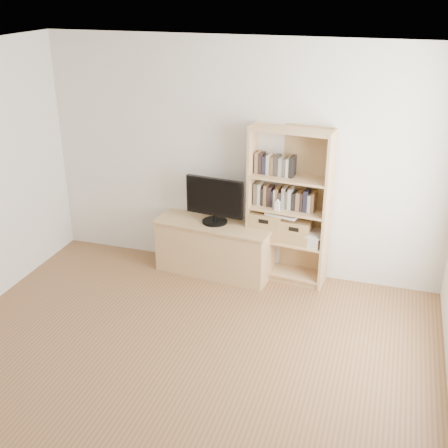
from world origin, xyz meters
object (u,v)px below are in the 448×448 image
at_px(basket_left, 267,224).
at_px(basket_right, 297,231).
at_px(bookshelf, 289,207).
at_px(television, 215,200).
at_px(tv_stand, 215,248).
at_px(baby_monitor, 277,206).
at_px(laptop, 284,213).

bearing_deg(basket_left, basket_right, -1.39).
distance_m(bookshelf, television, 0.81).
height_order(tv_stand, bookshelf, bookshelf).
relative_size(tv_stand, television, 1.94).
distance_m(tv_stand, basket_right, 0.97).
bearing_deg(baby_monitor, bookshelf, 51.01).
bearing_deg(television, baby_monitor, 6.46).
height_order(bookshelf, basket_right, bookshelf).
xyz_separation_m(bookshelf, basket_left, (-0.23, 0.02, -0.24)).
bearing_deg(baby_monitor, tv_stand, -167.98).
height_order(baby_monitor, laptop, baby_monitor).
bearing_deg(bookshelf, basket_left, -178.81).
bearing_deg(laptop, basket_right, 9.01).
bearing_deg(basket_left, bookshelf, -0.19).
height_order(tv_stand, television, television).
distance_m(bookshelf, basket_left, 0.33).
bearing_deg(television, basket_left, 16.78).
relative_size(television, basket_left, 1.86).
height_order(tv_stand, basket_right, basket_right).
bearing_deg(basket_left, laptop, -3.27).
distance_m(basket_right, laptop, 0.24).
distance_m(tv_stand, television, 0.58).
xyz_separation_m(bookshelf, baby_monitor, (-0.11, -0.09, 0.03)).
distance_m(baby_monitor, basket_right, 0.37).
xyz_separation_m(basket_left, laptop, (0.18, -0.02, 0.16)).
relative_size(bookshelf, basket_left, 4.86).
bearing_deg(basket_left, television, -165.05).
height_order(television, basket_right, television).
bearing_deg(bookshelf, laptop, -167.06).
bearing_deg(laptop, bookshelf, 19.69).
xyz_separation_m(television, laptop, (0.76, 0.08, -0.09)).
height_order(bookshelf, laptop, bookshelf).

